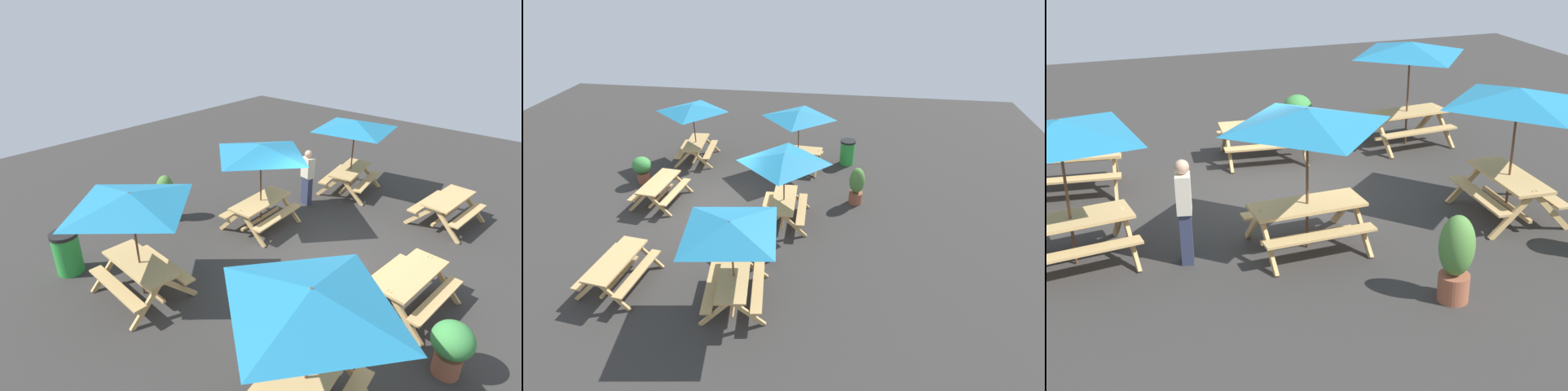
% 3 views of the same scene
% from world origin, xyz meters
% --- Properties ---
extents(ground_plane, '(26.11, 26.11, 0.00)m').
position_xyz_m(ground_plane, '(0.00, 0.00, 0.00)').
color(ground_plane, '#33302D').
rests_on(ground_plane, ground).
extents(picnic_table_0, '(2.18, 2.18, 2.34)m').
position_xyz_m(picnic_table_0, '(3.48, 1.97, 1.99)').
color(picnic_table_0, tan).
rests_on(picnic_table_0, ground).
extents(picnic_table_1, '(2.09, 2.09, 2.34)m').
position_xyz_m(picnic_table_1, '(-0.31, -2.12, 1.99)').
color(picnic_table_1, tan).
rests_on(picnic_table_1, ground).
extents(picnic_table_2, '(2.12, 2.12, 2.34)m').
position_xyz_m(picnic_table_2, '(3.38, -2.12, 1.99)').
color(picnic_table_2, tan).
rests_on(picnic_table_2, ground).
extents(picnic_table_3, '(1.93, 1.69, 0.81)m').
position_xyz_m(picnic_table_3, '(-3.69, 1.55, 0.56)').
color(picnic_table_3, tan).
rests_on(picnic_table_3, ground).
extents(picnic_table_4, '(1.92, 1.68, 0.81)m').
position_xyz_m(picnic_table_4, '(0.20, 2.11, 0.56)').
color(picnic_table_4, tan).
rests_on(picnic_table_4, ground).
extents(picnic_table_5, '(2.80, 2.80, 2.34)m').
position_xyz_m(picnic_table_5, '(-3.83, -1.46, 1.99)').
color(picnic_table_5, tan).
rests_on(picnic_table_5, ground).
extents(trash_bin_green, '(0.59, 0.59, 0.98)m').
position_xyz_m(trash_bin_green, '(3.99, -3.99, 0.49)').
color(trash_bin_green, green).
rests_on(trash_bin_green, ground).
extents(potted_plant_0, '(0.50, 0.50, 1.29)m').
position_xyz_m(potted_plant_0, '(1.06, -4.32, 0.68)').
color(potted_plant_0, '#935138').
rests_on(potted_plant_0, ground).
extents(potted_plant_1, '(0.66, 0.66, 0.99)m').
position_xyz_m(potted_plant_1, '(1.36, 3.27, 0.58)').
color(potted_plant_1, '#935138').
rests_on(potted_plant_1, ground).
extents(person_standing, '(0.29, 0.40, 1.67)m').
position_xyz_m(person_standing, '(-2.20, -1.97, 0.89)').
color(person_standing, '#2D334C').
rests_on(person_standing, ground).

